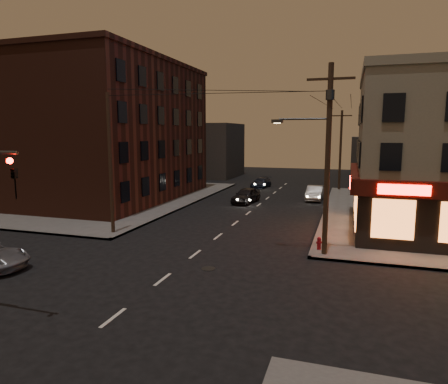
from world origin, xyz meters
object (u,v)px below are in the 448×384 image
at_px(fire_hydrant, 319,243).
at_px(sedan_far, 261,183).
at_px(sedan_near, 246,195).
at_px(sedan_mid, 315,193).

bearing_deg(fire_hydrant, sedan_far, 109.31).
xyz_separation_m(sedan_near, sedan_mid, (6.11, 3.64, -0.02)).
bearing_deg(sedan_near, sedan_mid, 38.58).
distance_m(sedan_mid, sedan_far, 10.24).
distance_m(sedan_near, sedan_mid, 7.11).
bearing_deg(sedan_far, fire_hydrant, -63.30).
bearing_deg(sedan_far, sedan_mid, -38.89).
bearing_deg(sedan_near, fire_hydrant, -53.20).
bearing_deg(sedan_mid, sedan_near, -148.42).
bearing_deg(fire_hydrant, sedan_near, 119.03).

